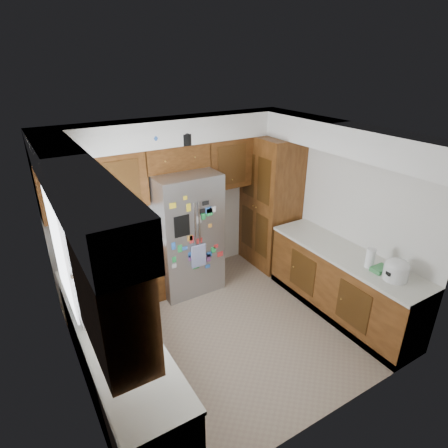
% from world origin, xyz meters
% --- Properties ---
extents(floor, '(3.60, 3.60, 0.00)m').
position_xyz_m(floor, '(0.00, 0.00, 0.00)').
color(floor, gray).
rests_on(floor, ground).
extents(room_shell, '(3.64, 3.24, 2.52)m').
position_xyz_m(room_shell, '(-0.11, 0.36, 1.82)').
color(room_shell, silver).
rests_on(room_shell, ground).
extents(left_counter_run, '(1.36, 3.20, 0.92)m').
position_xyz_m(left_counter_run, '(-1.36, 0.03, 0.43)').
color(left_counter_run, '#44240D').
rests_on(left_counter_run, ground).
extents(right_counter_run, '(0.63, 2.25, 0.92)m').
position_xyz_m(right_counter_run, '(1.50, -0.47, 0.42)').
color(right_counter_run, '#44240D').
rests_on(right_counter_run, ground).
extents(pantry, '(0.60, 0.90, 2.15)m').
position_xyz_m(pantry, '(1.50, 1.15, 1.07)').
color(pantry, '#44240D').
rests_on(pantry, ground).
extents(fridge, '(0.90, 0.79, 1.80)m').
position_xyz_m(fridge, '(-0.00, 1.20, 0.90)').
color(fridge, '#99999E').
rests_on(fridge, ground).
extents(bridge_cabinet, '(0.96, 0.34, 0.35)m').
position_xyz_m(bridge_cabinet, '(0.00, 1.43, 1.98)').
color(bridge_cabinet, '#44240D').
rests_on(bridge_cabinet, fridge).
extents(fridge_top_items, '(0.72, 0.30, 0.29)m').
position_xyz_m(fridge_top_items, '(-0.15, 1.35, 2.28)').
color(fridge_top_items, blue).
rests_on(fridge_top_items, bridge_cabinet).
extents(sink_assembly, '(0.52, 0.71, 0.37)m').
position_xyz_m(sink_assembly, '(-1.50, 0.10, 0.99)').
color(sink_assembly, silver).
rests_on(sink_assembly, left_counter_run).
extents(left_counter_clutter, '(0.34, 0.81, 0.38)m').
position_xyz_m(left_counter_clutter, '(-1.47, 0.82, 1.05)').
color(left_counter_clutter, black).
rests_on(left_counter_clutter, left_counter_run).
extents(rice_cooker, '(0.29, 0.28, 0.25)m').
position_xyz_m(rice_cooker, '(1.50, -1.18, 1.05)').
color(rice_cooker, silver).
rests_on(rice_cooker, right_counter_run).
extents(paper_towel, '(0.11, 0.11, 0.24)m').
position_xyz_m(paper_towel, '(1.46, -0.85, 1.04)').
color(paper_towel, white).
rests_on(paper_towel, right_counter_run).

